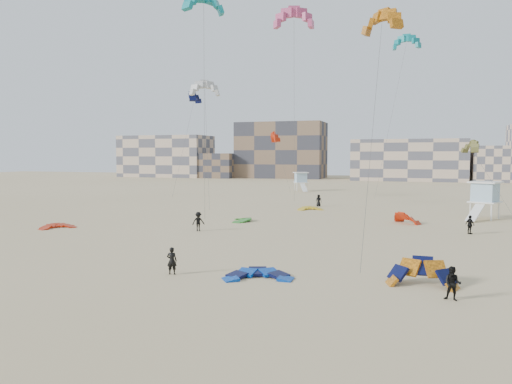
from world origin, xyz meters
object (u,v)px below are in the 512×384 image
(kitesurfer_main, at_px, (172,261))
(lifeguard_tower_near, at_px, (485,200))
(kite_ground_orange, at_px, (422,286))
(kite_ground_blue, at_px, (258,278))

(kitesurfer_main, bearing_deg, lifeguard_tower_near, -134.78)
(kite_ground_orange, height_order, lifeguard_tower_near, lifeguard_tower_near)
(kite_ground_blue, xyz_separation_m, kitesurfer_main, (-5.48, -0.72, 0.87))
(kitesurfer_main, height_order, lifeguard_tower_near, lifeguard_tower_near)
(kitesurfer_main, bearing_deg, kite_ground_orange, 174.37)
(kite_ground_orange, bearing_deg, kite_ground_blue, -170.47)
(lifeguard_tower_near, bearing_deg, kite_ground_blue, -88.78)
(kitesurfer_main, distance_m, lifeguard_tower_near, 42.25)
(kite_ground_orange, relative_size, lifeguard_tower_near, 0.60)
(kite_ground_blue, relative_size, kitesurfer_main, 2.28)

